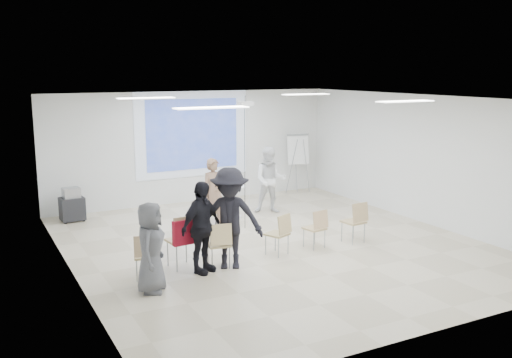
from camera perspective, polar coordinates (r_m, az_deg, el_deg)
name	(u,v)px	position (r m, az deg, el deg)	size (l,w,h in m)	color
floor	(274,247)	(11.88, 1.80, -6.82)	(8.00, 9.00, 0.10)	beige
ceiling	(275,96)	(11.33, 1.90, 8.29)	(8.00, 9.00, 0.10)	white
wall_back	(192,147)	(15.58, -6.42, 3.21)	(8.00, 0.10, 3.00)	silver
wall_left	(66,193)	(10.18, -18.43, -1.37)	(0.10, 9.00, 3.00)	silver
wall_right	(425,159)	(13.93, 16.53, 1.92)	(0.10, 9.00, 3.00)	silver
projection_halo	(193,134)	(15.48, -6.36, 4.47)	(3.20, 0.01, 2.30)	silver
projection_image	(193,134)	(15.46, -6.34, 4.46)	(2.60, 0.01, 1.90)	#3550B5
pedestal_table	(231,200)	(13.85, -2.48, -2.09)	(0.79, 0.79, 0.82)	white
player_left	(214,188)	(13.07, -4.22, -0.91)	(0.65, 0.44, 1.79)	#95725B
player_right	(270,177)	(14.28, 1.44, 0.23)	(0.89, 0.71, 1.85)	white
controller_left	(217,173)	(13.31, -3.96, 0.56)	(0.04, 0.12, 0.04)	white
controller_right	(259,163)	(14.36, 0.33, 1.60)	(0.04, 0.11, 0.04)	white
chair_far_left	(145,253)	(10.01, -11.02, -7.26)	(0.47, 0.49, 0.81)	tan
chair_left_mid	(183,237)	(10.41, -7.28, -5.77)	(0.52, 0.55, 1.00)	tan
chair_left_inner	(219,241)	(10.38, -3.68, -6.26)	(0.46, 0.49, 0.86)	tan
chair_center	(280,231)	(11.09, 2.41, -5.21)	(0.52, 0.54, 0.83)	tan
chair_right_inner	(317,226)	(11.57, 6.10, -4.66)	(0.43, 0.46, 0.80)	tan
chair_right_far	(356,219)	(12.02, 9.97, -3.95)	(0.45, 0.48, 0.88)	tan
red_jacket	(185,232)	(10.25, -7.08, -5.30)	(0.47, 0.11, 0.45)	maroon
laptop	(218,243)	(10.48, -3.82, -6.36)	(0.31, 0.23, 0.02)	black
audience_left	(201,221)	(10.09, -5.49, -4.18)	(1.10, 0.66, 1.90)	black
audience_mid	(230,212)	(10.27, -2.65, -3.28)	(1.36, 0.74, 2.10)	black
audience_outer	(150,242)	(9.36, -10.51, -6.23)	(0.82, 0.54, 1.67)	#5A5A5F
flipchart_easel	(298,150)	(16.60, 4.22, 2.95)	(0.74, 0.57, 1.73)	gray
av_cart	(72,206)	(14.28, -17.92, -2.56)	(0.58, 0.48, 0.81)	black
ceiling_projector	(246,110)	(12.71, -1.06, 6.94)	(0.30, 0.25, 3.00)	white
fluor_panel_nw	(146,98)	(12.39, -10.93, 7.95)	(1.20, 0.30, 0.02)	white
fluor_panel_ne	(306,94)	(14.08, 5.01, 8.43)	(1.20, 0.30, 0.02)	white
fluor_panel_sw	(211,108)	(9.10, -4.48, 7.12)	(1.20, 0.30, 0.02)	white
fluor_panel_se	(405,101)	(11.29, 14.69, 7.53)	(1.20, 0.30, 0.02)	white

